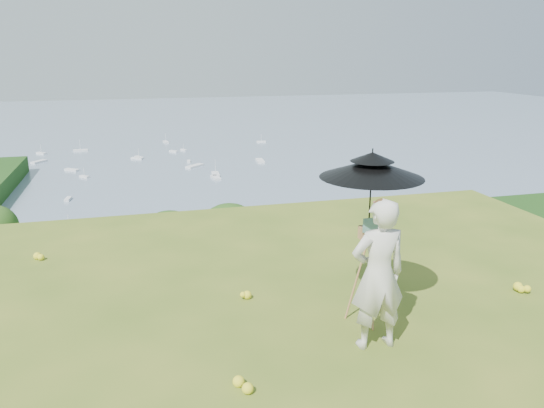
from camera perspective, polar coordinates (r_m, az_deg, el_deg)
name	(u,v)px	position (r m, az deg, el deg)	size (l,w,h in m)	color
ground	(293,395)	(5.86, 2.28, -19.82)	(14.00, 14.00, 0.00)	#49651C
shoreline_tier	(154,307)	(88.79, -12.55, -10.79)	(170.00, 28.00, 8.00)	slate
bay_water	(136,139)	(247.39, -14.40, 6.79)	(700.00, 700.00, 0.00)	slate
slope_trees	(163,293)	(43.65, -11.69, -9.34)	(110.00, 50.00, 6.00)	#264A16
harbor_town	(152,270)	(86.10, -12.81, -6.92)	(110.00, 22.00, 5.00)	silver
moored_boats	(98,179)	(170.00, -18.19, 2.58)	(140.00, 140.00, 0.70)	white
wildflowers	(286,376)	(6.03, 1.55, -18.02)	(10.00, 10.50, 0.12)	yellow
painter	(378,275)	(6.37, 11.35, -7.47)	(0.68, 0.44, 1.86)	silver
field_easel	(367,270)	(7.00, 10.21, -7.01)	(0.55, 0.55, 1.45)	#A27444
sun_umbrella	(370,193)	(6.70, 10.55, 1.20)	(1.29, 1.29, 1.12)	black
painter_cap	(382,203)	(6.08, 11.79, 0.12)	(0.19, 0.23, 0.10)	#C16A6A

